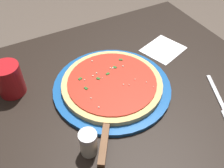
{
  "coord_description": "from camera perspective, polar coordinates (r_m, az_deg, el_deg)",
  "views": [
    {
      "loc": [
        -0.29,
        -0.51,
        1.36
      ],
      "look_at": [
        -0.02,
        -0.01,
        0.8
      ],
      "focal_mm": 41.42,
      "sensor_mm": 36.0,
      "label": 1
    }
  ],
  "objects": [
    {
      "name": "napkin_folded_right",
      "position": [
        0.99,
        11.24,
        7.53
      ],
      "size": [
        0.17,
        0.16,
        0.0
      ],
      "primitive_type": "cube",
      "rotation": [
        0.0,
        0.0,
        0.32
      ],
      "color": "white",
      "rests_on": "restaurant_table"
    },
    {
      "name": "pizza_server",
      "position": [
        0.7,
        -1.35,
        -10.08
      ],
      "size": [
        0.16,
        0.21,
        0.01
      ],
      "color": "silver",
      "rests_on": "serving_plate"
    },
    {
      "name": "restaurant_table",
      "position": [
        0.95,
        0.98,
        -6.9
      ],
      "size": [
        0.97,
        0.76,
        0.78
      ],
      "color": "black",
      "rests_on": "ground_plane"
    },
    {
      "name": "parmesan_shaker",
      "position": [
        0.65,
        -5.23,
        -12.83
      ],
      "size": [
        0.05,
        0.05,
        0.07
      ],
      "color": "silver",
      "rests_on": "restaurant_table"
    },
    {
      "name": "serving_plate",
      "position": [
        0.81,
        -0.0,
        -0.68
      ],
      "size": [
        0.37,
        0.37,
        0.01
      ],
      "primitive_type": "cylinder",
      "color": "#195199",
      "rests_on": "restaurant_table"
    },
    {
      "name": "cup_tall_drink",
      "position": [
        0.83,
        -21.77,
        0.95
      ],
      "size": [
        0.08,
        0.08,
        0.1
      ],
      "primitive_type": "cylinder",
      "color": "#B2191E",
      "rests_on": "restaurant_table"
    },
    {
      "name": "fork",
      "position": [
        0.85,
        22.61,
        -3.15
      ],
      "size": [
        0.09,
        0.18,
        0.0
      ],
      "color": "silver",
      "rests_on": "restaurant_table"
    },
    {
      "name": "pizza",
      "position": [
        0.8,
        -0.0,
        0.13
      ],
      "size": [
        0.31,
        0.31,
        0.02
      ],
      "color": "#DBB26B",
      "rests_on": "serving_plate"
    }
  ]
}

